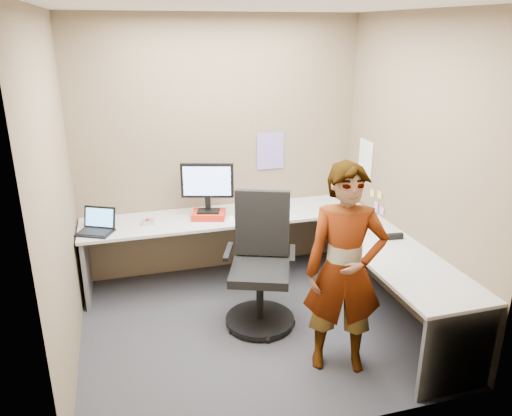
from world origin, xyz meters
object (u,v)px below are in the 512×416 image
object	(u,v)px
desk	(286,245)
office_chair	(261,273)
monitor	(207,183)
person	(345,270)

from	to	relation	value
desk	office_chair	xyz separation A→B (m)	(-0.34, -0.29, -0.11)
desk	office_chair	distance (m)	0.46
monitor	office_chair	xyz separation A→B (m)	(0.30, -0.87, -0.61)
monitor	office_chair	size ratio (longest dim) A/B	0.44
desk	person	bearing A→B (deg)	-85.35
desk	monitor	distance (m)	1.00
monitor	person	bearing A→B (deg)	-49.58
office_chair	monitor	bearing A→B (deg)	130.01
office_chair	person	size ratio (longest dim) A/B	0.71
desk	office_chair	bearing A→B (deg)	-139.88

